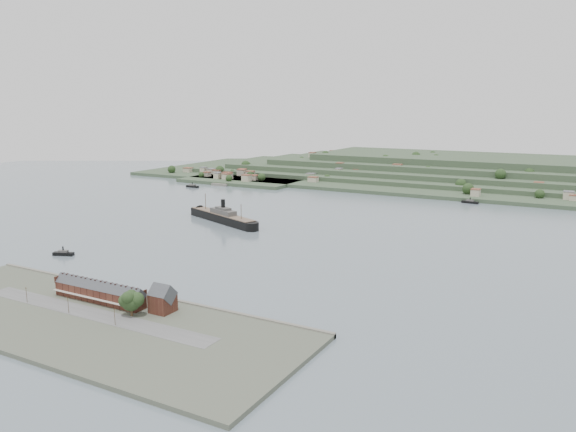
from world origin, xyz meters
The scene contains 10 objects.
ground centered at (0.00, 0.00, 0.00)m, with size 1400.00×1400.00×0.00m, color slate.
near_shore centered at (0.00, -186.75, 1.01)m, with size 220.00×80.00×2.60m.
terrace_row centered at (-10.00, -168.02, 6.84)m, with size 55.60×9.80×11.07m.
gabled_building centered at (27.50, -164.00, 8.19)m, with size 10.40×10.18×14.09m.
far_peninsula centered at (27.91, 393.10, 11.88)m, with size 760.00×309.00×30.00m.
steamship centered at (-77.20, 28.16, 4.38)m, with size 94.02×46.19×23.70m.
tugboat centered at (-103.75, -112.82, 1.52)m, with size 14.23×8.54×6.23m.
ferry_west centered at (-225.83, 176.52, 1.54)m, with size 17.31×5.61×6.41m.
ferry_east centered at (91.14, 225.00, 1.50)m, with size 16.87×5.89×6.21m.
fig_tree centered at (18.57, -175.33, 9.69)m, with size 11.28×9.77×12.59m.
Camera 1 is at (201.29, -355.40, 98.39)m, focal length 35.00 mm.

